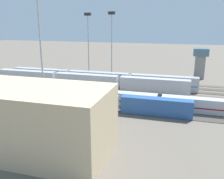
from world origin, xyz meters
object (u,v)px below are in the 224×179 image
(train_on_track_3, at_px, (86,81))
(train_on_track_2, at_px, (98,79))
(light_mast_2, at_px, (88,37))
(train_on_track_7, at_px, (70,99))
(light_mast_0, at_px, (112,37))
(control_tower, at_px, (200,61))
(maintenance_shed, at_px, (11,117))
(light_mast_1, at_px, (40,36))
(train_on_track_6, at_px, (71,94))

(train_on_track_3, relative_size, train_on_track_2, 1.00)
(train_on_track_3, xyz_separation_m, light_mast_2, (5.97, -17.80, 14.44))
(train_on_track_7, distance_m, light_mast_0, 41.17)
(train_on_track_2, xyz_separation_m, control_tower, (-36.80, -23.53, 4.79))
(train_on_track_7, relative_size, light_mast_2, 2.49)
(train_on_track_3, height_order, light_mast_2, light_mast_2)
(maintenance_shed, bearing_deg, train_on_track_7, -90.27)
(train_on_track_2, distance_m, light_mast_0, 19.82)
(train_on_track_2, distance_m, light_mast_1, 33.85)
(light_mast_1, relative_size, light_mast_2, 1.17)
(train_on_track_2, bearing_deg, control_tower, -147.40)
(train_on_track_6, bearing_deg, light_mast_1, 67.44)
(train_on_track_7, xyz_separation_m, train_on_track_6, (2.18, -5.00, -0.04))
(train_on_track_6, relative_size, light_mast_2, 5.21)
(light_mast_0, height_order, maintenance_shed, light_mast_0)
(train_on_track_2, relative_size, maintenance_shed, 1.93)
(light_mast_1, bearing_deg, light_mast_0, -99.04)
(train_on_track_6, bearing_deg, train_on_track_3, -86.00)
(train_on_track_7, distance_m, light_mast_1, 18.78)
(light_mast_2, distance_m, maintenance_shed, 63.93)
(train_on_track_7, distance_m, maintenance_shed, 24.85)
(train_on_track_7, bearing_deg, train_on_track_2, -88.85)
(train_on_track_2, distance_m, light_mast_2, 21.18)
(train_on_track_7, relative_size, train_on_track_6, 0.48)
(light_mast_0, bearing_deg, train_on_track_2, 84.17)
(train_on_track_3, height_order, light_mast_0, light_mast_0)
(train_on_track_2, bearing_deg, light_mast_0, -95.83)
(light_mast_0, distance_m, control_tower, 38.20)
(train_on_track_7, bearing_deg, train_on_track_3, -80.84)
(train_on_track_6, distance_m, light_mast_2, 36.75)
(train_on_track_6, height_order, train_on_track_2, train_on_track_2)
(maintenance_shed, relative_size, control_tower, 2.94)
(train_on_track_6, xyz_separation_m, light_mast_0, (-3.03, -33.26, 15.22))
(train_on_track_2, relative_size, light_mast_1, 2.29)
(light_mast_0, relative_size, maintenance_shed, 0.73)
(light_mast_1, height_order, control_tower, light_mast_1)
(control_tower, bearing_deg, maintenance_shed, 63.51)
(train_on_track_2, xyz_separation_m, light_mast_1, (5.34, 28.83, 16.91))
(train_on_track_3, height_order, train_on_track_2, same)
(train_on_track_3, bearing_deg, maintenance_shed, 93.99)
(train_on_track_6, relative_size, maintenance_shed, 3.76)
(train_on_track_3, relative_size, train_on_track_7, 1.08)
(train_on_track_2, height_order, light_mast_1, light_mast_1)
(light_mast_0, xyz_separation_m, light_mast_2, (10.04, 0.46, -0.20))
(light_mast_2, height_order, control_tower, light_mast_2)
(maintenance_shed, bearing_deg, light_mast_2, -81.71)
(train_on_track_7, relative_size, light_mast_1, 2.13)
(train_on_track_7, height_order, maintenance_shed, maintenance_shed)
(light_mast_0, distance_m, maintenance_shed, 63.78)
(control_tower, bearing_deg, train_on_track_7, 53.21)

